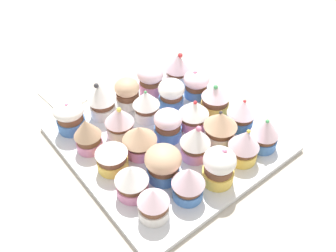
% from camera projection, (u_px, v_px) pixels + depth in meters
% --- Properties ---
extents(ground_plane, '(1.80, 1.80, 0.03)m').
position_uv_depth(ground_plane, '(168.00, 145.00, 0.78)').
color(ground_plane, '#B2A899').
extents(baking_tray, '(0.39, 0.39, 0.01)m').
position_uv_depth(baking_tray, '(168.00, 138.00, 0.77)').
color(baking_tray, silver).
rests_on(baking_tray, ground_plane).
extents(cupcake_0, '(0.06, 0.06, 0.07)m').
position_uv_depth(cupcake_0, '(70.00, 116.00, 0.76)').
color(cupcake_0, '#477AC6').
rests_on(cupcake_0, baking_tray).
extents(cupcake_1, '(0.05, 0.05, 0.08)m').
position_uv_depth(cupcake_1, '(88.00, 134.00, 0.71)').
color(cupcake_1, pink).
rests_on(cupcake_1, baking_tray).
extents(cupcake_2, '(0.06, 0.06, 0.07)m').
position_uv_depth(cupcake_2, '(111.00, 155.00, 0.68)').
color(cupcake_2, '#EFC651').
rests_on(cupcake_2, baking_tray).
extents(cupcake_3, '(0.06, 0.06, 0.07)m').
position_uv_depth(cupcake_3, '(132.00, 180.00, 0.64)').
color(cupcake_3, pink).
rests_on(cupcake_3, baking_tray).
extents(cupcake_4, '(0.05, 0.05, 0.07)m').
position_uv_depth(cupcake_4, '(154.00, 203.00, 0.61)').
color(cupcake_4, white).
rests_on(cupcake_4, baking_tray).
extents(cupcake_5, '(0.06, 0.06, 0.08)m').
position_uv_depth(cupcake_5, '(102.00, 100.00, 0.79)').
color(cupcake_5, white).
rests_on(cupcake_5, baking_tray).
extents(cupcake_6, '(0.06, 0.06, 0.08)m').
position_uv_depth(cupcake_6, '(119.00, 121.00, 0.74)').
color(cupcake_6, white).
rests_on(cupcake_6, baking_tray).
extents(cupcake_7, '(0.07, 0.07, 0.07)m').
position_uv_depth(cupcake_7, '(139.00, 139.00, 0.71)').
color(cupcake_7, pink).
rests_on(cupcake_7, baking_tray).
extents(cupcake_8, '(0.07, 0.07, 0.07)m').
position_uv_depth(cupcake_8, '(163.00, 163.00, 0.66)').
color(cupcake_8, '#477AC6').
rests_on(cupcake_8, baking_tray).
extents(cupcake_9, '(0.06, 0.06, 0.08)m').
position_uv_depth(cupcake_9, '(188.00, 182.00, 0.63)').
color(cupcake_9, '#477AC6').
rests_on(cupcake_9, baking_tray).
extents(cupcake_10, '(0.06, 0.06, 0.07)m').
position_uv_depth(cupcake_10, '(127.00, 93.00, 0.82)').
color(cupcake_10, white).
rests_on(cupcake_10, baking_tray).
extents(cupcake_11, '(0.06, 0.06, 0.07)m').
position_uv_depth(cupcake_11, '(145.00, 105.00, 0.78)').
color(cupcake_11, white).
rests_on(cupcake_11, baking_tray).
extents(cupcake_12, '(0.06, 0.06, 0.07)m').
position_uv_depth(cupcake_12, '(170.00, 124.00, 0.74)').
color(cupcake_12, '#477AC6').
rests_on(cupcake_12, baking_tray).
extents(cupcake_13, '(0.06, 0.06, 0.08)m').
position_uv_depth(cupcake_13, '(195.00, 142.00, 0.70)').
color(cupcake_13, pink).
rests_on(cupcake_13, baking_tray).
extents(cupcake_14, '(0.06, 0.06, 0.08)m').
position_uv_depth(cupcake_14, '(219.00, 166.00, 0.66)').
color(cupcake_14, '#EFC651').
rests_on(cupcake_14, baking_tray).
extents(cupcake_15, '(0.06, 0.06, 0.07)m').
position_uv_depth(cupcake_15, '(151.00, 79.00, 0.85)').
color(cupcake_15, pink).
rests_on(cupcake_15, baking_tray).
extents(cupcake_16, '(0.06, 0.06, 0.07)m').
position_uv_depth(cupcake_16, '(171.00, 94.00, 0.81)').
color(cupcake_16, '#477AC6').
rests_on(cupcake_16, baking_tray).
extents(cupcake_17, '(0.06, 0.06, 0.07)m').
position_uv_depth(cupcake_17, '(194.00, 113.00, 0.77)').
color(cupcake_17, pink).
rests_on(cupcake_17, baking_tray).
extents(cupcake_18, '(0.07, 0.07, 0.08)m').
position_uv_depth(cupcake_18, '(220.00, 127.00, 0.73)').
color(cupcake_18, white).
rests_on(cupcake_18, baking_tray).
extents(cupcake_19, '(0.06, 0.06, 0.08)m').
position_uv_depth(cupcake_19, '(244.00, 145.00, 0.70)').
color(cupcake_19, '#EFC651').
rests_on(cupcake_19, baking_tray).
extents(cupcake_20, '(0.06, 0.06, 0.08)m').
position_uv_depth(cupcake_20, '(178.00, 68.00, 0.88)').
color(cupcake_20, white).
rests_on(cupcake_20, baking_tray).
extents(cupcake_21, '(0.06, 0.06, 0.07)m').
position_uv_depth(cupcake_21, '(196.00, 84.00, 0.84)').
color(cupcake_21, '#477AC6').
rests_on(cupcake_21, baking_tray).
extents(cupcake_22, '(0.06, 0.06, 0.07)m').
position_uv_depth(cupcake_22, '(217.00, 99.00, 0.80)').
color(cupcake_22, '#EFC651').
rests_on(cupcake_22, baking_tray).
extents(cupcake_23, '(0.06, 0.06, 0.07)m').
position_uv_depth(cupcake_23, '(241.00, 114.00, 0.76)').
color(cupcake_23, '#477AC6').
rests_on(cupcake_23, baking_tray).
extents(cupcake_24, '(0.06, 0.06, 0.08)m').
position_uv_depth(cupcake_24, '(265.00, 133.00, 0.72)').
color(cupcake_24, '#477AC6').
rests_on(cupcake_24, baking_tray).
extents(napkin, '(0.11, 0.11, 0.01)m').
position_uv_depth(napkin, '(67.00, 94.00, 0.88)').
color(napkin, white).
rests_on(napkin, ground_plane).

